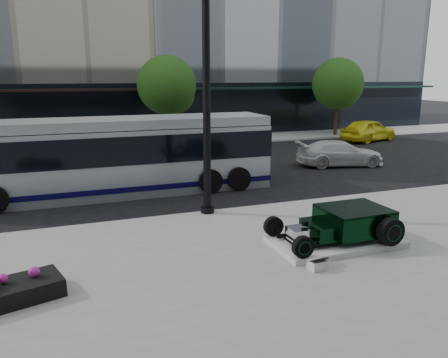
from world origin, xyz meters
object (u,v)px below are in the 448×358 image
object	(u,v)px
flower_planter	(12,291)
transit_bus	(116,156)
white_sedan	(340,153)
yellow_taxi	(369,130)
lamppost	(207,98)
hot_rod	(347,222)

from	to	relation	value
flower_planter	transit_bus	size ratio (longest dim) A/B	0.17
flower_planter	white_sedan	xyz separation A→B (m)	(14.41, 9.71, 0.30)
flower_planter	white_sedan	distance (m)	17.38
white_sedan	yellow_taxi	bearing A→B (deg)	-34.55
transit_bus	lamppost	bearing A→B (deg)	-58.97
transit_bus	yellow_taxi	bearing A→B (deg)	24.14
white_sedan	yellow_taxi	size ratio (longest dim) A/B	0.97
yellow_taxi	transit_bus	bearing A→B (deg)	97.37
hot_rod	transit_bus	distance (m)	9.33
white_sedan	yellow_taxi	distance (m)	9.62
white_sedan	yellow_taxi	xyz separation A→B (m)	(6.96, 6.63, 0.14)
hot_rod	lamppost	world-z (taller)	lamppost
transit_bus	hot_rod	bearing A→B (deg)	-57.02
flower_planter	yellow_taxi	size ratio (longest dim) A/B	0.45
hot_rod	yellow_taxi	world-z (taller)	yellow_taxi
flower_planter	transit_bus	world-z (taller)	transit_bus
white_sedan	yellow_taxi	world-z (taller)	yellow_taxi
lamppost	flower_planter	xyz separation A→B (m)	(-5.45, -4.16, -3.48)
lamppost	hot_rod	bearing A→B (deg)	-55.07
yellow_taxi	white_sedan	bearing A→B (deg)	116.86
flower_planter	hot_rod	bearing A→B (deg)	2.42
hot_rod	white_sedan	world-z (taller)	white_sedan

